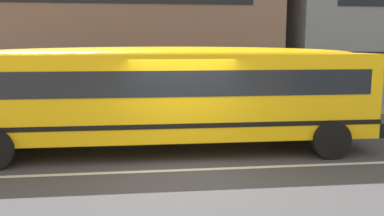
# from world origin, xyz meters

# --- Properties ---
(ground_plane) EXTENTS (400.00, 400.00, 0.00)m
(ground_plane) POSITION_xyz_m (0.00, 0.00, 0.00)
(ground_plane) COLOR #424244
(sidewalk_far) EXTENTS (120.00, 3.00, 0.01)m
(sidewalk_far) POSITION_xyz_m (0.00, 7.95, 0.01)
(sidewalk_far) COLOR gray
(sidewalk_far) RESTS_ON ground_plane
(lane_centreline) EXTENTS (110.00, 0.16, 0.01)m
(lane_centreline) POSITION_xyz_m (0.00, 0.00, 0.00)
(lane_centreline) COLOR silver
(lane_centreline) RESTS_ON ground_plane
(school_bus) EXTENTS (12.44, 3.01, 2.78)m
(school_bus) POSITION_xyz_m (-0.54, 1.75, 1.65)
(school_bus) COLOR yellow
(school_bus) RESTS_ON ground_plane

